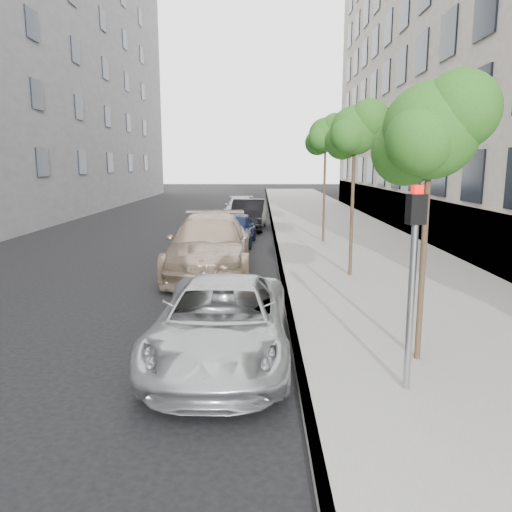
{
  "coord_description": "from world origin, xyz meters",
  "views": [
    {
      "loc": [
        0.53,
        -6.57,
        3.4
      ],
      "look_at": [
        0.43,
        3.69,
        1.5
      ],
      "focal_mm": 35.0,
      "sensor_mm": 36.0,
      "label": 1
    }
  ],
  "objects_px": {
    "suv": "(210,245)",
    "sedan_blue": "(235,229)",
    "sedan_black": "(249,215)",
    "sedan_rear": "(240,208)",
    "signal_pole": "(413,264)",
    "tree_far": "(326,135)",
    "tree_mid": "(356,130)",
    "tree_near": "(433,131)",
    "minivan": "(221,322)"
  },
  "relations": [
    {
      "from": "sedan_black",
      "to": "sedan_rear",
      "type": "distance_m",
      "value": 5.61
    },
    {
      "from": "tree_mid",
      "to": "tree_far",
      "type": "bearing_deg",
      "value": 90.0
    },
    {
      "from": "sedan_black",
      "to": "sedan_rear",
      "type": "height_order",
      "value": "sedan_black"
    },
    {
      "from": "minivan",
      "to": "sedan_blue",
      "type": "xyz_separation_m",
      "value": [
        -0.4,
        12.76,
        -0.01
      ]
    },
    {
      "from": "tree_near",
      "to": "sedan_rear",
      "type": "relative_size",
      "value": 1.02
    },
    {
      "from": "sedan_rear",
      "to": "tree_far",
      "type": "bearing_deg",
      "value": -69.3
    },
    {
      "from": "suv",
      "to": "sedan_rear",
      "type": "height_order",
      "value": "suv"
    },
    {
      "from": "sedan_blue",
      "to": "sedan_black",
      "type": "relative_size",
      "value": 0.84
    },
    {
      "from": "tree_mid",
      "to": "minivan",
      "type": "distance_m",
      "value": 7.97
    },
    {
      "from": "signal_pole",
      "to": "minivan",
      "type": "distance_m",
      "value": 3.44
    },
    {
      "from": "tree_near",
      "to": "suv",
      "type": "height_order",
      "value": "tree_near"
    },
    {
      "from": "tree_mid",
      "to": "signal_pole",
      "type": "bearing_deg",
      "value": -94.1
    },
    {
      "from": "tree_near",
      "to": "tree_mid",
      "type": "xyz_separation_m",
      "value": [
        -0.0,
        6.5,
        0.42
      ]
    },
    {
      "from": "suv",
      "to": "sedan_black",
      "type": "bearing_deg",
      "value": 83.35
    },
    {
      "from": "tree_mid",
      "to": "minivan",
      "type": "xyz_separation_m",
      "value": [
        -3.38,
        -6.23,
        -3.64
      ]
    },
    {
      "from": "sedan_black",
      "to": "sedan_rear",
      "type": "xyz_separation_m",
      "value": [
        -0.67,
        5.57,
        -0.11
      ]
    },
    {
      "from": "tree_far",
      "to": "sedan_rear",
      "type": "height_order",
      "value": "tree_far"
    },
    {
      "from": "tree_near",
      "to": "sedan_blue",
      "type": "distance_m",
      "value": 13.95
    },
    {
      "from": "tree_mid",
      "to": "tree_far",
      "type": "height_order",
      "value": "tree_far"
    },
    {
      "from": "suv",
      "to": "sedan_blue",
      "type": "bearing_deg",
      "value": 83.35
    },
    {
      "from": "signal_pole",
      "to": "sedan_black",
      "type": "xyz_separation_m",
      "value": [
        -2.78,
        19.17,
        -1.23
      ]
    },
    {
      "from": "signal_pole",
      "to": "suv",
      "type": "height_order",
      "value": "signal_pole"
    },
    {
      "from": "minivan",
      "to": "suv",
      "type": "distance_m",
      "value": 7.14
    },
    {
      "from": "tree_mid",
      "to": "sedan_blue",
      "type": "bearing_deg",
      "value": 120.07
    },
    {
      "from": "tree_near",
      "to": "tree_mid",
      "type": "distance_m",
      "value": 6.51
    },
    {
      "from": "tree_mid",
      "to": "sedan_black",
      "type": "distance_m",
      "value": 12.48
    },
    {
      "from": "sedan_black",
      "to": "signal_pole",
      "type": "bearing_deg",
      "value": -78.58
    },
    {
      "from": "tree_near",
      "to": "sedan_black",
      "type": "bearing_deg",
      "value": 100.47
    },
    {
      "from": "sedan_rear",
      "to": "sedan_blue",
      "type": "bearing_deg",
      "value": -88.85
    },
    {
      "from": "tree_near",
      "to": "tree_mid",
      "type": "bearing_deg",
      "value": 90.0
    },
    {
      "from": "minivan",
      "to": "sedan_rear",
      "type": "height_order",
      "value": "minivan"
    },
    {
      "from": "minivan",
      "to": "sedan_blue",
      "type": "distance_m",
      "value": 12.77
    },
    {
      "from": "tree_mid",
      "to": "signal_pole",
      "type": "xyz_separation_m",
      "value": [
        -0.55,
        -7.67,
        -2.32
      ]
    },
    {
      "from": "tree_mid",
      "to": "sedan_rear",
      "type": "relative_size",
      "value": 1.1
    },
    {
      "from": "signal_pole",
      "to": "sedan_rear",
      "type": "xyz_separation_m",
      "value": [
        -3.45,
        24.74,
        -1.34
      ]
    },
    {
      "from": "minivan",
      "to": "sedan_black",
      "type": "bearing_deg",
      "value": 90.82
    },
    {
      "from": "sedan_blue",
      "to": "sedan_black",
      "type": "distance_m",
      "value": 4.99
    },
    {
      "from": "tree_near",
      "to": "sedan_rear",
      "type": "bearing_deg",
      "value": 99.63
    },
    {
      "from": "suv",
      "to": "sedan_blue",
      "type": "distance_m",
      "value": 5.71
    },
    {
      "from": "minivan",
      "to": "sedan_rear",
      "type": "relative_size",
      "value": 1.08
    },
    {
      "from": "suv",
      "to": "signal_pole",
      "type": "bearing_deg",
      "value": -67.69
    },
    {
      "from": "signal_pole",
      "to": "sedan_black",
      "type": "relative_size",
      "value": 0.63
    },
    {
      "from": "tree_far",
      "to": "tree_near",
      "type": "bearing_deg",
      "value": -90.0
    },
    {
      "from": "sedan_rear",
      "to": "minivan",
      "type": "bearing_deg",
      "value": -88.52
    },
    {
      "from": "tree_far",
      "to": "signal_pole",
      "type": "relative_size",
      "value": 1.78
    },
    {
      "from": "tree_mid",
      "to": "minivan",
      "type": "height_order",
      "value": "tree_mid"
    },
    {
      "from": "tree_mid",
      "to": "sedan_black",
      "type": "xyz_separation_m",
      "value": [
        -3.33,
        11.5,
        -3.55
      ]
    },
    {
      "from": "minivan",
      "to": "sedan_blue",
      "type": "height_order",
      "value": "minivan"
    },
    {
      "from": "sedan_blue",
      "to": "sedan_rear",
      "type": "distance_m",
      "value": 10.54
    },
    {
      "from": "sedan_rear",
      "to": "tree_mid",
      "type": "bearing_deg",
      "value": -76.84
    }
  ]
}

